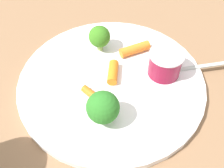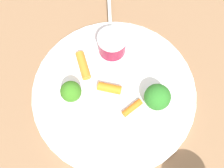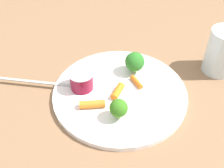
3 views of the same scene
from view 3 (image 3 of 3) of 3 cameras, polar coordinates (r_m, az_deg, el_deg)
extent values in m
plane|color=#876344|center=(0.64, 1.59, -2.26)|extent=(2.40, 2.40, 0.00)
cylinder|color=white|center=(0.64, 1.60, -1.89)|extent=(0.30, 0.30, 0.01)
cylinder|color=maroon|center=(0.63, -6.17, 0.65)|extent=(0.05, 0.05, 0.04)
cylinder|color=silver|center=(0.62, -6.32, 2.11)|extent=(0.05, 0.05, 0.00)
cylinder|color=#8ABA6A|center=(0.68, 4.50, 2.94)|extent=(0.01, 0.01, 0.01)
sphere|color=#2B7425|center=(0.67, 4.61, 4.52)|extent=(0.05, 0.05, 0.05)
cylinder|color=#97BE5F|center=(0.58, 1.32, -6.29)|extent=(0.01, 0.01, 0.01)
sphere|color=#38771E|center=(0.56, 1.36, -4.87)|extent=(0.04, 0.04, 0.04)
cylinder|color=orange|center=(0.62, 1.47, -1.62)|extent=(0.05, 0.02, 0.02)
cylinder|color=orange|center=(0.60, -4.01, -4.11)|extent=(0.05, 0.05, 0.02)
cylinder|color=orange|center=(0.65, 4.98, 0.41)|extent=(0.03, 0.04, 0.01)
cube|color=#B7BCB6|center=(0.68, -15.35, 0.41)|extent=(0.08, 0.16, 0.00)
cube|color=#B7BCB6|center=(0.65, -7.07, -0.16)|extent=(0.01, 0.03, 0.00)
cube|color=#B7BCB6|center=(0.65, -7.14, -0.37)|extent=(0.01, 0.03, 0.00)
cube|color=#B7BCB6|center=(0.65, -7.21, -0.57)|extent=(0.01, 0.03, 0.00)
cube|color=#B7BCB6|center=(0.64, -7.28, -0.78)|extent=(0.01, 0.03, 0.00)
cylinder|color=silver|center=(0.72, 21.42, 6.12)|extent=(0.08, 0.08, 0.11)
camera|label=1|loc=(0.74, 10.36, 33.67)|focal=43.27mm
camera|label=2|loc=(0.46, 37.51, 44.41)|focal=46.80mm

